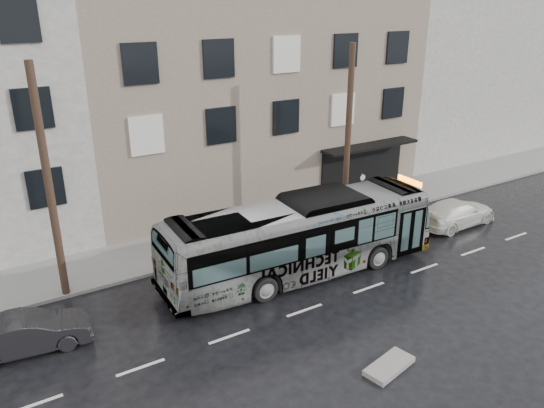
{
  "coord_description": "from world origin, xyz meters",
  "views": [
    {
      "loc": [
        -10.05,
        -16.59,
        11.13
      ],
      "look_at": [
        1.61,
        2.5,
        2.35
      ],
      "focal_mm": 35.0,
      "sensor_mm": 36.0,
      "label": 1
    }
  ],
  "objects_px": {
    "utility_pole_front": "(348,137)",
    "sign_post": "(361,195)",
    "bus": "(300,238)",
    "white_sedan": "(456,213)",
    "dark_sedan": "(28,333)",
    "utility_pole_rear": "(49,186)"
  },
  "relations": [
    {
      "from": "bus",
      "to": "white_sedan",
      "type": "distance_m",
      "value": 9.92
    },
    {
      "from": "utility_pole_front",
      "to": "sign_post",
      "type": "height_order",
      "value": "utility_pole_front"
    },
    {
      "from": "dark_sedan",
      "to": "utility_pole_rear",
      "type": "bearing_deg",
      "value": -24.89
    },
    {
      "from": "white_sedan",
      "to": "utility_pole_rear",
      "type": "bearing_deg",
      "value": 78.91
    },
    {
      "from": "bus",
      "to": "dark_sedan",
      "type": "bearing_deg",
      "value": 90.8
    },
    {
      "from": "utility_pole_front",
      "to": "utility_pole_rear",
      "type": "height_order",
      "value": "same"
    },
    {
      "from": "sign_post",
      "to": "white_sedan",
      "type": "height_order",
      "value": "sign_post"
    },
    {
      "from": "white_sedan",
      "to": "dark_sedan",
      "type": "height_order",
      "value": "white_sedan"
    },
    {
      "from": "utility_pole_front",
      "to": "bus",
      "type": "xyz_separation_m",
      "value": [
        -5.03,
        -3.29,
        -2.96
      ]
    },
    {
      "from": "utility_pole_front",
      "to": "dark_sedan",
      "type": "bearing_deg",
      "value": -169.35
    },
    {
      "from": "sign_post",
      "to": "utility_pole_rear",
      "type": "bearing_deg",
      "value": 180.0
    },
    {
      "from": "bus",
      "to": "sign_post",
      "type": "bearing_deg",
      "value": -59.27
    },
    {
      "from": "bus",
      "to": "dark_sedan",
      "type": "xyz_separation_m",
      "value": [
        -10.74,
        0.32,
        -1.03
      ]
    },
    {
      "from": "utility_pole_front",
      "to": "sign_post",
      "type": "relative_size",
      "value": 3.75
    },
    {
      "from": "sign_post",
      "to": "dark_sedan",
      "type": "relative_size",
      "value": 0.6
    },
    {
      "from": "utility_pole_rear",
      "to": "sign_post",
      "type": "bearing_deg",
      "value": 0.0
    },
    {
      "from": "utility_pole_front",
      "to": "dark_sedan",
      "type": "distance_m",
      "value": 16.54
    },
    {
      "from": "bus",
      "to": "white_sedan",
      "type": "xyz_separation_m",
      "value": [
        9.87,
        0.07,
        -1.01
      ]
    },
    {
      "from": "white_sedan",
      "to": "dark_sedan",
      "type": "bearing_deg",
      "value": 87.91
    },
    {
      "from": "white_sedan",
      "to": "dark_sedan",
      "type": "xyz_separation_m",
      "value": [
        -20.61,
        0.25,
        -0.02
      ]
    },
    {
      "from": "utility_pole_front",
      "to": "dark_sedan",
      "type": "xyz_separation_m",
      "value": [
        -15.77,
        -2.97,
        -3.99
      ]
    },
    {
      "from": "sign_post",
      "to": "dark_sedan",
      "type": "distance_m",
      "value": 17.15
    }
  ]
}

